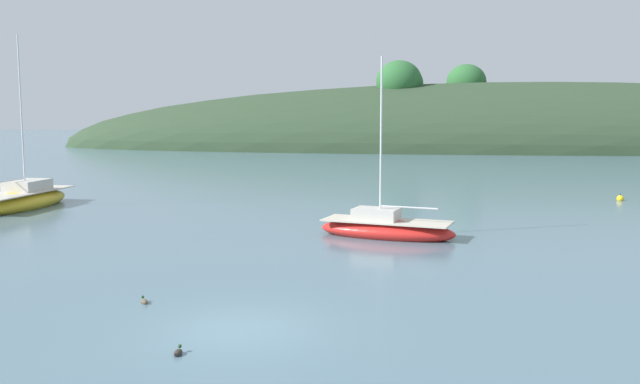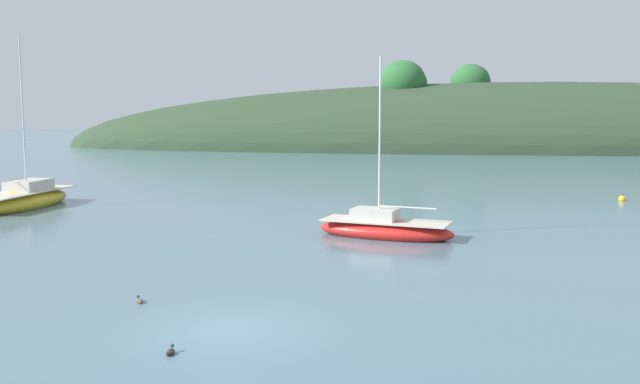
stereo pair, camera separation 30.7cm
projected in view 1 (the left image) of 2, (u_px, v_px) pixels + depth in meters
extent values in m
plane|color=slate|center=(239.00, 329.00, 17.28)|extent=(400.00, 400.00, 0.00)
ellipsoid|color=#2D422B|center=(526.00, 148.00, 105.07)|extent=(150.00, 36.00, 20.55)
ellipsoid|color=#2D6633|center=(399.00, 81.00, 101.85)|extent=(6.90, 6.27, 6.27)
ellipsoid|color=#2D6633|center=(403.00, 84.00, 107.17)|extent=(6.36, 5.78, 5.78)
ellipsoid|color=#2D6633|center=(466.00, 82.00, 106.99)|extent=(6.27, 5.70, 5.70)
ellipsoid|color=gold|center=(22.00, 202.00, 39.21)|extent=(3.31, 8.16, 1.28)
cube|color=beige|center=(21.00, 192.00, 39.14)|extent=(3.04, 7.51, 0.06)
cube|color=beige|center=(27.00, 186.00, 39.73)|extent=(1.95, 2.68, 0.65)
cylinder|color=silver|center=(21.00, 114.00, 39.00)|extent=(0.09, 0.09, 9.04)
cylinder|color=silver|center=(7.00, 181.00, 37.80)|extent=(0.32, 3.35, 0.07)
ellipsoid|color=red|center=(387.00, 231.00, 30.06)|extent=(6.52, 3.71, 0.99)
cube|color=beige|center=(387.00, 221.00, 30.01)|extent=(6.00, 3.41, 0.06)
cube|color=beige|center=(376.00, 214.00, 30.16)|extent=(2.28, 1.85, 0.55)
cylinder|color=silver|center=(381.00, 140.00, 29.70)|extent=(0.09, 0.09, 7.25)
cylinder|color=silver|center=(409.00, 207.00, 29.57)|extent=(2.52, 0.78, 0.07)
sphere|color=yellow|center=(620.00, 199.00, 42.59)|extent=(0.44, 0.44, 0.44)
cylinder|color=black|center=(620.00, 194.00, 42.56)|extent=(0.04, 0.04, 0.10)
ellipsoid|color=brown|center=(144.00, 302.00, 19.58)|extent=(0.35, 0.38, 0.16)
sphere|color=#1E4723|center=(143.00, 297.00, 19.69)|extent=(0.09, 0.09, 0.09)
cone|color=gold|center=(142.00, 297.00, 19.74)|extent=(0.06, 0.06, 0.04)
cone|color=brown|center=(146.00, 302.00, 19.45)|extent=(0.10, 0.10, 0.08)
ellipsoid|color=#2D2823|center=(178.00, 353.00, 15.41)|extent=(0.19, 0.34, 0.16)
sphere|color=#1E4723|center=(180.00, 346.00, 15.54)|extent=(0.09, 0.09, 0.09)
cone|color=gold|center=(181.00, 345.00, 15.60)|extent=(0.04, 0.05, 0.04)
cone|color=#2D2823|center=(176.00, 354.00, 15.25)|extent=(0.07, 0.08, 0.08)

